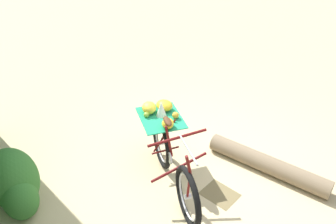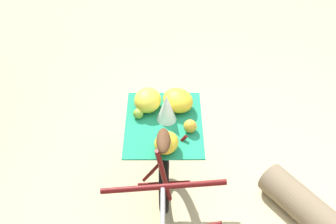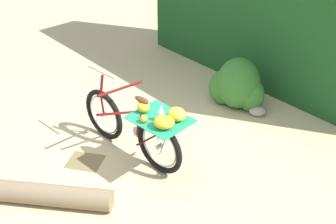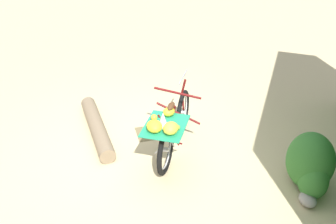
{
  "view_description": "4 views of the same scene",
  "coord_description": "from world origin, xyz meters",
  "px_view_note": "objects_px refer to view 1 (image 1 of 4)",
  "views": [
    {
      "loc": [
        -2.16,
        2.71,
        3.25
      ],
      "look_at": [
        0.45,
        -0.12,
        0.8
      ],
      "focal_mm": 36.14,
      "sensor_mm": 36.0,
      "label": 1
    },
    {
      "loc": [
        -1.49,
        1.09,
        2.85
      ],
      "look_at": [
        0.59,
        -0.1,
        0.73
      ],
      "focal_mm": 46.34,
      "sensor_mm": 36.0,
      "label": 2
    },
    {
      "loc": [
        1.51,
        -4.02,
        3.5
      ],
      "look_at": [
        0.52,
        0.14,
        0.8
      ],
      "focal_mm": 45.88,
      "sensor_mm": 36.0,
      "label": 3
    },
    {
      "loc": [
        4.31,
        -0.97,
        3.38
      ],
      "look_at": [
        0.32,
        0.08,
        0.9
      ],
      "focal_mm": 38.22,
      "sensor_mm": 36.0,
      "label": 4
    }
  ],
  "objects_px": {
    "bicycle": "(170,152)",
    "fallen_log": "(267,164)",
    "shrub_cluster": "(14,183)",
    "path_stone": "(20,179)"
  },
  "relations": [
    {
      "from": "fallen_log",
      "to": "path_stone",
      "type": "relative_size",
      "value": 6.8
    },
    {
      "from": "fallen_log",
      "to": "shrub_cluster",
      "type": "height_order",
      "value": "shrub_cluster"
    },
    {
      "from": "bicycle",
      "to": "fallen_log",
      "type": "distance_m",
      "value": 1.42
    },
    {
      "from": "bicycle",
      "to": "shrub_cluster",
      "type": "bearing_deg",
      "value": -94.95
    },
    {
      "from": "fallen_log",
      "to": "shrub_cluster",
      "type": "xyz_separation_m",
      "value": [
        1.96,
        2.63,
        0.24
      ]
    },
    {
      "from": "bicycle",
      "to": "fallen_log",
      "type": "relative_size",
      "value": 0.99
    },
    {
      "from": "shrub_cluster",
      "to": "path_stone",
      "type": "distance_m",
      "value": 0.48
    },
    {
      "from": "shrub_cluster",
      "to": "fallen_log",
      "type": "bearing_deg",
      "value": -126.74
    },
    {
      "from": "fallen_log",
      "to": "shrub_cluster",
      "type": "bearing_deg",
      "value": 53.26
    },
    {
      "from": "shrub_cluster",
      "to": "path_stone",
      "type": "xyz_separation_m",
      "value": [
        0.34,
        -0.18,
        -0.28
      ]
    }
  ]
}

